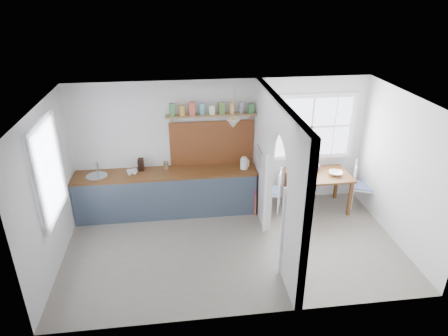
{
  "coord_description": "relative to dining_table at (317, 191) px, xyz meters",
  "views": [
    {
      "loc": [
        -0.89,
        -5.71,
        4.24
      ],
      "look_at": [
        -0.1,
        0.55,
        1.28
      ],
      "focal_mm": 32.0,
      "sensor_mm": 36.0,
      "label": 1
    }
  ],
  "objects": [
    {
      "name": "chair_left",
      "position": [
        -0.94,
        0.09,
        0.05
      ],
      "size": [
        0.51,
        0.51,
        0.87
      ],
      "primitive_type": null,
      "rotation": [
        0.0,
        0.0,
        -1.91
      ],
      "color": "white",
      "rests_on": "floor"
    },
    {
      "name": "mug_a",
      "position": [
        -3.68,
        0.18,
        0.56
      ],
      "size": [
        0.12,
        0.12,
        0.1
      ],
      "primitive_type": "imported",
      "rotation": [
        0.0,
        0.0,
        0.21
      ],
      "color": "white",
      "rests_on": "counter"
    },
    {
      "name": "plate",
      "position": [
        -0.37,
        -0.07,
        0.39
      ],
      "size": [
        0.22,
        0.22,
        0.01
      ],
      "primitive_type": "cylinder",
      "rotation": [
        0.0,
        0.0,
        0.38
      ],
      "color": "#322B2B",
      "rests_on": "dining_table"
    },
    {
      "name": "knife_block",
      "position": [
        -3.48,
        0.37,
        0.63
      ],
      "size": [
        0.11,
        0.15,
        0.23
      ],
      "primitive_type": "cube",
      "rotation": [
        0.0,
        0.0,
        -0.05
      ],
      "color": "#341C12",
      "rests_on": "counter"
    },
    {
      "name": "nook_window",
      "position": [
        -0.07,
        0.46,
        1.22
      ],
      "size": [
        1.76,
        0.1,
        1.3
      ],
      "primitive_type": null,
      "color": "white",
      "rests_on": "walls"
    },
    {
      "name": "bowl",
      "position": [
        0.32,
        -0.06,
        0.42
      ],
      "size": [
        0.34,
        0.34,
        0.06
      ],
      "primitive_type": "imported",
      "rotation": [
        0.0,
        0.0,
        -0.35
      ],
      "color": "white",
      "rests_on": "dining_table"
    },
    {
      "name": "dining_table",
      "position": [
        0.0,
        0.0,
        0.0
      ],
      "size": [
        1.23,
        0.83,
        0.77
      ],
      "primitive_type": null,
      "rotation": [
        0.0,
        0.0,
        0.01
      ],
      "color": "brown",
      "rests_on": "floor"
    },
    {
      "name": "counter",
      "position": [
        -3.0,
        0.23,
        0.07
      ],
      "size": [
        3.5,
        0.6,
        0.9
      ],
      "color": "brown",
      "rests_on": "floor"
    },
    {
      "name": "chair_right",
      "position": [
        0.95,
        -0.06,
        0.1
      ],
      "size": [
        0.58,
        0.58,
        0.96
      ],
      "primitive_type": null,
      "rotation": [
        0.0,
        0.0,
        1.14
      ],
      "color": "white",
      "rests_on": "floor"
    },
    {
      "name": "table_cup",
      "position": [
        -0.12,
        -0.09,
        0.43
      ],
      "size": [
        0.11,
        0.11,
        0.09
      ],
      "primitive_type": "imported",
      "rotation": [
        0.0,
        0.0,
        -0.18
      ],
      "color": "#639161",
      "rests_on": "dining_table"
    },
    {
      "name": "towel_magenta",
      "position": [
        -1.29,
        -0.11,
        -0.11
      ],
      "size": [
        0.02,
        0.03,
        0.55
      ],
      "primitive_type": "cube",
      "color": "#CA187A",
      "rests_on": "counter"
    },
    {
      "name": "kitchen_window",
      "position": [
        -4.74,
        -1.1,
        1.27
      ],
      "size": [
        0.1,
        1.16,
        1.5
      ],
      "primitive_type": null,
      "color": "white",
      "rests_on": "walls"
    },
    {
      "name": "ceiling",
      "position": [
        -1.87,
        -1.1,
        2.22
      ],
      "size": [
        5.8,
        3.2,
        0.01
      ],
      "primitive_type": "cube",
      "color": "silver",
      "rests_on": "walls"
    },
    {
      "name": "mug_b",
      "position": [
        -3.59,
        0.2,
        0.56
      ],
      "size": [
        0.13,
        0.13,
        0.1
      ],
      "primitive_type": "imported",
      "rotation": [
        0.0,
        0.0,
        0.07
      ],
      "color": "silver",
      "rests_on": "counter"
    },
    {
      "name": "backsplash",
      "position": [
        -2.07,
        0.48,
        0.97
      ],
      "size": [
        1.65,
        0.03,
        0.9
      ],
      "primitive_type": "cube",
      "color": "brown",
      "rests_on": "walls"
    },
    {
      "name": "jar",
      "position": [
        -2.99,
        0.35,
        0.59
      ],
      "size": [
        0.1,
        0.1,
        0.16
      ],
      "primitive_type": "cylinder",
      "rotation": [
        0.0,
        0.0,
        0.05
      ],
      "color": "brown",
      "rests_on": "counter"
    },
    {
      "name": "partition",
      "position": [
        -1.17,
        -1.04,
        1.07
      ],
      "size": [
        0.12,
        3.2,
        2.6
      ],
      "color": "silver",
      "rests_on": "floor"
    },
    {
      "name": "vase",
      "position": [
        -0.02,
        0.19,
        0.49
      ],
      "size": [
        0.24,
        0.24,
        0.22
      ],
      "primitive_type": "imported",
      "rotation": [
        0.0,
        0.0,
        -0.15
      ],
      "color": "#674682",
      "rests_on": "dining_table"
    },
    {
      "name": "kettle",
      "position": [
        -1.48,
        0.18,
        0.64
      ],
      "size": [
        0.21,
        0.18,
        0.24
      ],
      "primitive_type": null,
      "rotation": [
        0.0,
        0.0,
        0.07
      ],
      "color": "white",
      "rests_on": "counter"
    },
    {
      "name": "shelf",
      "position": [
        -2.07,
        0.39,
        1.62
      ],
      "size": [
        1.75,
        0.2,
        0.21
      ],
      "color": "#A4844A",
      "rests_on": "walls"
    },
    {
      "name": "towel_orange",
      "position": [
        -1.29,
        -0.15,
        -0.13
      ],
      "size": [
        0.02,
        0.03,
        0.47
      ],
      "primitive_type": "cube",
      "color": "orange",
      "rests_on": "counter"
    },
    {
      "name": "floor",
      "position": [
        -1.87,
        -1.1,
        -0.38
      ],
      "size": [
        5.8,
        3.2,
        0.01
      ],
      "primitive_type": "cube",
      "color": "gray",
      "rests_on": "ground"
    },
    {
      "name": "utensil_rail",
      "position": [
        -1.26,
        -0.2,
        1.07
      ],
      "size": [
        0.02,
        0.5,
        0.02
      ],
      "primitive_type": "cylinder",
      "rotation": [
        1.57,
        0.0,
        0.0
      ],
      "color": "#B0B5BE",
      "rests_on": "partition"
    },
    {
      "name": "sink",
      "position": [
        -4.3,
        0.2,
        0.51
      ],
      "size": [
        0.4,
        0.4,
        0.02
      ],
      "primitive_type": "cylinder",
      "color": "#B0B5BE",
      "rests_on": "counter"
    },
    {
      "name": "walls",
      "position": [
        -1.87,
        -1.1,
        0.92
      ],
      "size": [
        5.81,
        3.21,
        2.6
      ],
      "color": "silver",
      "rests_on": "floor"
    },
    {
      "name": "pendant_lamp",
      "position": [
        -1.72,
        0.05,
        1.5
      ],
      "size": [
        0.26,
        0.26,
        0.16
      ],
      "primitive_type": "cone",
      "color": "silver",
      "rests_on": "ceiling"
    }
  ]
}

